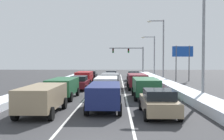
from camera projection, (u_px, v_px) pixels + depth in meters
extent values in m
plane|color=#333335|center=(108.00, 90.00, 27.91)|extent=(125.03, 125.03, 0.00)
cube|color=silver|center=(123.00, 86.00, 32.68)|extent=(0.14, 52.90, 0.01)
cube|color=silver|center=(97.00, 86.00, 32.75)|extent=(0.14, 52.90, 0.01)
cube|color=silver|center=(165.00, 83.00, 32.56)|extent=(1.81, 52.90, 0.62)
cube|color=silver|center=(55.00, 84.00, 32.86)|extent=(1.67, 52.90, 0.49)
cube|color=#937F60|center=(158.00, 104.00, 14.91)|extent=(1.82, 4.50, 0.70)
cube|color=black|center=(159.00, 94.00, 14.74)|extent=(1.64, 2.20, 0.55)
cube|color=red|center=(152.00, 109.00, 12.73)|extent=(0.24, 0.08, 0.14)
cube|color=red|center=(180.00, 110.00, 12.70)|extent=(0.24, 0.08, 0.14)
cylinder|color=black|center=(141.00, 105.00, 16.49)|extent=(0.22, 0.66, 0.66)
cylinder|color=black|center=(168.00, 105.00, 16.45)|extent=(0.22, 0.66, 0.66)
cylinder|color=black|center=(146.00, 115.00, 13.40)|extent=(0.22, 0.66, 0.66)
cylinder|color=black|center=(180.00, 115.00, 13.36)|extent=(0.22, 0.66, 0.66)
cube|color=#1E5633|center=(146.00, 86.00, 21.65)|extent=(1.95, 4.90, 1.25)
cube|color=black|center=(149.00, 85.00, 19.24)|extent=(1.56, 0.06, 0.55)
cube|color=red|center=(139.00, 90.00, 19.28)|extent=(0.20, 0.08, 0.28)
cube|color=red|center=(159.00, 90.00, 19.24)|extent=(0.20, 0.08, 0.28)
cylinder|color=black|center=(133.00, 91.00, 23.40)|extent=(0.25, 0.74, 0.74)
cylinder|color=black|center=(154.00, 91.00, 23.36)|extent=(0.25, 0.74, 0.74)
cylinder|color=black|center=(136.00, 97.00, 20.00)|extent=(0.25, 0.74, 0.74)
cylinder|color=black|center=(160.00, 97.00, 19.96)|extent=(0.25, 0.74, 0.74)
cube|color=maroon|center=(137.00, 80.00, 28.69)|extent=(1.95, 4.90, 1.25)
cube|color=black|center=(139.00, 79.00, 26.28)|extent=(1.56, 0.06, 0.55)
cube|color=red|center=(131.00, 82.00, 26.32)|extent=(0.20, 0.08, 0.28)
cube|color=red|center=(147.00, 82.00, 26.28)|extent=(0.20, 0.08, 0.28)
cylinder|color=black|center=(128.00, 84.00, 30.44)|extent=(0.25, 0.74, 0.74)
cylinder|color=black|center=(144.00, 84.00, 30.40)|extent=(0.25, 0.74, 0.74)
cylinder|color=black|center=(129.00, 87.00, 27.04)|extent=(0.25, 0.74, 0.74)
cylinder|color=black|center=(147.00, 87.00, 27.00)|extent=(0.25, 0.74, 0.74)
cube|color=maroon|center=(136.00, 79.00, 34.90)|extent=(1.82, 4.50, 0.70)
cube|color=black|center=(136.00, 75.00, 34.73)|extent=(1.64, 2.20, 0.55)
cube|color=red|center=(131.00, 80.00, 32.72)|extent=(0.24, 0.08, 0.14)
cube|color=red|center=(142.00, 80.00, 32.69)|extent=(0.24, 0.08, 0.14)
cylinder|color=black|center=(129.00, 81.00, 36.48)|extent=(0.22, 0.66, 0.66)
cylinder|color=black|center=(141.00, 81.00, 36.45)|extent=(0.22, 0.66, 0.66)
cylinder|color=black|center=(130.00, 83.00, 33.39)|extent=(0.22, 0.66, 0.66)
cylinder|color=black|center=(143.00, 83.00, 33.35)|extent=(0.22, 0.66, 0.66)
cube|color=black|center=(133.00, 77.00, 41.03)|extent=(1.82, 4.50, 0.70)
cube|color=black|center=(133.00, 73.00, 40.86)|extent=(1.64, 2.20, 0.55)
cube|color=red|center=(130.00, 77.00, 38.84)|extent=(0.24, 0.08, 0.14)
cube|color=red|center=(139.00, 77.00, 38.81)|extent=(0.24, 0.08, 0.14)
cylinder|color=black|center=(127.00, 78.00, 42.61)|extent=(0.22, 0.66, 0.66)
cylinder|color=black|center=(138.00, 78.00, 42.57)|extent=(0.22, 0.66, 0.66)
cylinder|color=black|center=(128.00, 79.00, 39.51)|extent=(0.22, 0.66, 0.66)
cylinder|color=black|center=(140.00, 79.00, 39.47)|extent=(0.22, 0.66, 0.66)
cube|color=navy|center=(105.00, 94.00, 16.42)|extent=(1.95, 4.90, 1.25)
cube|color=black|center=(102.00, 95.00, 14.00)|extent=(1.56, 0.06, 0.55)
cube|color=red|center=(88.00, 101.00, 14.04)|extent=(0.20, 0.08, 0.28)
cube|color=red|center=(117.00, 101.00, 14.01)|extent=(0.20, 0.08, 0.28)
cylinder|color=black|center=(92.00, 100.00, 18.17)|extent=(0.25, 0.74, 0.74)
cylinder|color=black|center=(119.00, 100.00, 18.12)|extent=(0.25, 0.74, 0.74)
cylinder|color=black|center=(87.00, 109.00, 14.77)|extent=(0.25, 0.74, 0.74)
cylinder|color=black|center=(120.00, 109.00, 14.73)|extent=(0.25, 0.74, 0.74)
cube|color=silver|center=(107.00, 84.00, 23.37)|extent=(1.95, 4.90, 1.25)
cube|color=black|center=(105.00, 83.00, 20.96)|extent=(1.56, 0.06, 0.55)
cube|color=red|center=(96.00, 88.00, 21.00)|extent=(0.20, 0.08, 0.28)
cube|color=red|center=(115.00, 88.00, 20.96)|extent=(0.20, 0.08, 0.28)
cylinder|color=black|center=(98.00, 89.00, 25.12)|extent=(0.25, 0.74, 0.74)
cylinder|color=black|center=(117.00, 89.00, 25.08)|extent=(0.25, 0.74, 0.74)
cylinder|color=black|center=(94.00, 94.00, 21.72)|extent=(0.25, 0.74, 0.74)
cylinder|color=black|center=(117.00, 94.00, 21.68)|extent=(0.25, 0.74, 0.74)
cube|color=slate|center=(110.00, 79.00, 29.88)|extent=(1.95, 4.90, 1.25)
cube|color=black|center=(109.00, 78.00, 27.46)|extent=(1.56, 0.06, 0.55)
cube|color=red|center=(102.00, 81.00, 27.50)|extent=(0.20, 0.08, 0.28)
cube|color=red|center=(117.00, 81.00, 27.47)|extent=(0.20, 0.08, 0.28)
cylinder|color=black|center=(103.00, 83.00, 31.62)|extent=(0.25, 0.74, 0.74)
cylinder|color=black|center=(118.00, 83.00, 31.58)|extent=(0.25, 0.74, 0.74)
cylinder|color=black|center=(101.00, 86.00, 28.22)|extent=(0.25, 0.74, 0.74)
cylinder|color=black|center=(118.00, 86.00, 28.18)|extent=(0.25, 0.74, 0.74)
cube|color=#38383D|center=(109.00, 79.00, 36.38)|extent=(1.82, 4.50, 0.70)
cube|color=black|center=(109.00, 74.00, 36.21)|extent=(1.64, 2.20, 0.55)
cube|color=red|center=(103.00, 79.00, 34.20)|extent=(0.24, 0.08, 0.14)
cube|color=red|center=(114.00, 79.00, 34.17)|extent=(0.24, 0.08, 0.14)
cylinder|color=black|center=(103.00, 80.00, 37.96)|extent=(0.22, 0.66, 0.66)
cylinder|color=black|center=(115.00, 80.00, 37.92)|extent=(0.22, 0.66, 0.66)
cylinder|color=black|center=(102.00, 82.00, 34.87)|extent=(0.22, 0.66, 0.66)
cylinder|color=black|center=(115.00, 82.00, 34.83)|extent=(0.22, 0.66, 0.66)
cube|color=#B7BABF|center=(111.00, 76.00, 42.09)|extent=(1.82, 4.50, 0.70)
cube|color=black|center=(111.00, 73.00, 41.92)|extent=(1.64, 2.20, 0.55)
cube|color=red|center=(107.00, 76.00, 39.90)|extent=(0.24, 0.08, 0.14)
cube|color=red|center=(115.00, 76.00, 39.88)|extent=(0.24, 0.08, 0.14)
cylinder|color=black|center=(106.00, 77.00, 43.67)|extent=(0.22, 0.66, 0.66)
cylinder|color=black|center=(117.00, 77.00, 43.63)|extent=(0.22, 0.66, 0.66)
cylinder|color=black|center=(105.00, 79.00, 40.57)|extent=(0.22, 0.66, 0.66)
cylinder|color=black|center=(117.00, 79.00, 40.54)|extent=(0.22, 0.66, 0.66)
cube|color=#937F60|center=(42.00, 96.00, 15.21)|extent=(1.95, 4.90, 1.25)
cube|color=black|center=(28.00, 98.00, 12.80)|extent=(1.56, 0.06, 0.55)
cube|color=red|center=(13.00, 105.00, 12.84)|extent=(0.20, 0.08, 0.28)
cube|color=red|center=(44.00, 105.00, 12.80)|extent=(0.20, 0.08, 0.28)
cylinder|color=black|center=(36.00, 103.00, 16.96)|extent=(0.25, 0.74, 0.74)
cylinder|color=black|center=(64.00, 103.00, 16.92)|extent=(0.25, 0.74, 0.74)
cylinder|color=black|center=(15.00, 114.00, 13.56)|extent=(0.25, 0.74, 0.74)
cylinder|color=black|center=(51.00, 114.00, 13.52)|extent=(0.25, 0.74, 0.74)
cube|color=#1E5633|center=(63.00, 86.00, 21.50)|extent=(1.95, 4.90, 1.25)
cube|color=black|center=(56.00, 86.00, 19.08)|extent=(1.56, 0.06, 0.55)
cube|color=red|center=(46.00, 91.00, 19.12)|extent=(0.20, 0.08, 0.28)
cube|color=red|center=(67.00, 91.00, 19.09)|extent=(0.20, 0.08, 0.28)
cylinder|color=black|center=(57.00, 92.00, 23.24)|extent=(0.25, 0.74, 0.74)
cylinder|color=black|center=(78.00, 92.00, 23.20)|extent=(0.25, 0.74, 0.74)
cylinder|color=black|center=(46.00, 97.00, 19.85)|extent=(0.25, 0.74, 0.74)
cylinder|color=black|center=(71.00, 97.00, 19.81)|extent=(0.25, 0.74, 0.74)
cube|color=maroon|center=(79.00, 84.00, 28.14)|extent=(1.82, 4.50, 0.70)
cube|color=black|center=(79.00, 78.00, 27.97)|extent=(1.64, 2.20, 0.55)
cube|color=red|center=(69.00, 85.00, 25.95)|extent=(0.24, 0.08, 0.14)
cube|color=red|center=(83.00, 85.00, 25.92)|extent=(0.24, 0.08, 0.14)
cylinder|color=black|center=(74.00, 85.00, 29.72)|extent=(0.22, 0.66, 0.66)
cylinder|color=black|center=(89.00, 85.00, 29.68)|extent=(0.22, 0.66, 0.66)
cylinder|color=black|center=(68.00, 88.00, 26.62)|extent=(0.22, 0.66, 0.66)
cylinder|color=black|center=(86.00, 88.00, 26.58)|extent=(0.22, 0.66, 0.66)
cube|color=maroon|center=(84.00, 76.00, 34.99)|extent=(1.95, 4.90, 1.25)
cube|color=black|center=(82.00, 75.00, 32.58)|extent=(1.56, 0.06, 0.55)
cube|color=red|center=(76.00, 78.00, 32.62)|extent=(0.20, 0.08, 0.28)
cube|color=red|center=(88.00, 78.00, 32.58)|extent=(0.20, 0.08, 0.28)
cylinder|color=black|center=(79.00, 80.00, 36.74)|extent=(0.25, 0.74, 0.74)
cylinder|color=black|center=(92.00, 80.00, 36.70)|extent=(0.25, 0.74, 0.74)
cylinder|color=black|center=(75.00, 82.00, 33.34)|extent=(0.25, 0.74, 0.74)
cylinder|color=black|center=(90.00, 82.00, 33.30)|extent=(0.25, 0.74, 0.74)
cube|color=black|center=(91.00, 76.00, 41.82)|extent=(1.82, 4.50, 0.70)
cube|color=black|center=(91.00, 73.00, 41.64)|extent=(1.64, 2.20, 0.55)
cube|color=red|center=(85.00, 76.00, 39.63)|extent=(0.24, 0.08, 0.14)
cube|color=red|center=(94.00, 76.00, 39.60)|extent=(0.24, 0.08, 0.14)
cylinder|color=black|center=(87.00, 78.00, 43.39)|extent=(0.22, 0.66, 0.66)
cylinder|color=black|center=(97.00, 78.00, 43.36)|extent=(0.22, 0.66, 0.66)
cylinder|color=black|center=(84.00, 79.00, 40.30)|extent=(0.22, 0.66, 0.66)
cylinder|color=black|center=(95.00, 79.00, 40.26)|extent=(0.22, 0.66, 0.66)
cylinder|color=slate|center=(143.00, 61.00, 56.49)|extent=(0.28, 0.28, 6.20)
cube|color=slate|center=(126.00, 48.00, 56.46)|extent=(7.40, 0.20, 0.20)
cube|color=black|center=(128.00, 51.00, 56.47)|extent=(0.34, 0.34, 0.95)
sphere|color=#4C0A0A|center=(129.00, 49.00, 56.28)|extent=(0.22, 0.22, 0.22)
sphere|color=#593F0C|center=(129.00, 51.00, 56.29)|extent=(0.22, 0.22, 0.22)
sphere|color=green|center=(129.00, 52.00, 56.30)|extent=(0.22, 0.22, 0.22)
cube|color=black|center=(113.00, 51.00, 56.55)|extent=(0.34, 0.34, 0.95)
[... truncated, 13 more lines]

